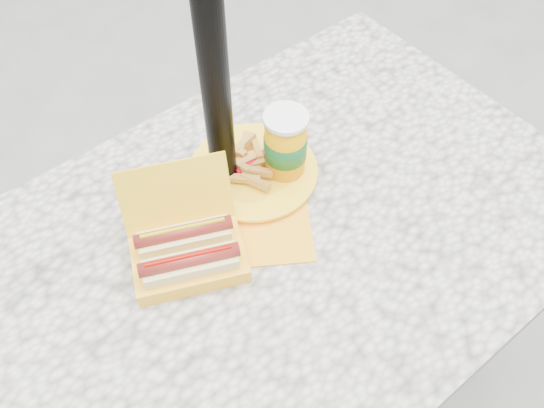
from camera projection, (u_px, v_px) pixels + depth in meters
ground at (274, 380)px, 1.65m from camera, size 60.00×60.00×0.00m
picnic_table at (275, 263)px, 1.14m from camera, size 1.20×0.80×0.75m
umbrella_pole at (210, 30)px, 0.85m from camera, size 0.05×0.05×2.20m
hotdog_box at (187, 250)px, 0.99m from camera, size 0.25×0.24×0.15m
fries_plate at (252, 173)px, 1.13m from camera, size 0.33×0.36×0.05m
soda_cup at (285, 146)px, 1.08m from camera, size 0.08×0.08×0.16m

